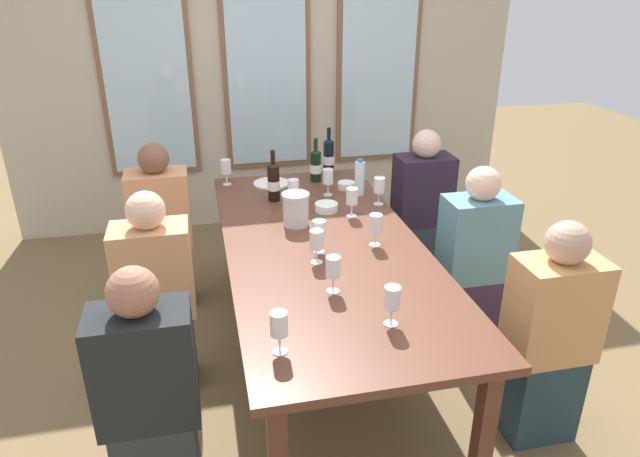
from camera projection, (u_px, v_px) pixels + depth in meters
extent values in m
plane|color=brown|center=(323.00, 358.00, 3.32)|extent=(12.00, 12.00, 0.00)
cube|color=#BFB39A|center=(265.00, 53.00, 4.63)|extent=(4.23, 0.06, 2.90)
cube|color=brown|center=(144.00, 58.00, 4.40)|extent=(0.72, 0.03, 1.88)
cube|color=silver|center=(144.00, 58.00, 4.39)|extent=(0.64, 0.01, 1.80)
cube|color=brown|center=(266.00, 54.00, 4.59)|extent=(0.72, 0.03, 1.88)
cube|color=silver|center=(266.00, 54.00, 4.58)|extent=(0.64, 0.01, 1.80)
cube|color=brown|center=(379.00, 51.00, 4.78)|extent=(0.72, 0.03, 1.88)
cube|color=silver|center=(379.00, 51.00, 4.76)|extent=(0.64, 0.01, 1.80)
cube|color=brown|center=(323.00, 247.00, 3.02)|extent=(1.03, 2.35, 0.04)
cube|color=brown|center=(483.00, 434.00, 2.30)|extent=(0.07, 0.07, 0.70)
cube|color=brown|center=(233.00, 234.00, 4.06)|extent=(0.07, 0.07, 0.70)
cube|color=brown|center=(346.00, 224.00, 4.22)|extent=(0.07, 0.07, 0.70)
cylinder|color=white|center=(271.00, 183.00, 3.86)|extent=(0.24, 0.24, 0.01)
cylinder|color=silver|center=(296.00, 211.00, 3.20)|extent=(0.14, 0.14, 0.17)
cylinder|color=silver|center=(295.00, 195.00, 3.16)|extent=(0.16, 0.16, 0.02)
cylinder|color=black|center=(316.00, 167.00, 3.88)|extent=(0.08, 0.08, 0.20)
cone|color=black|center=(316.00, 151.00, 3.83)|extent=(0.08, 0.08, 0.02)
cylinder|color=black|center=(316.00, 144.00, 3.81)|extent=(0.03, 0.03, 0.08)
cylinder|color=white|center=(316.00, 168.00, 3.89)|extent=(0.08, 0.08, 0.06)
cylinder|color=black|center=(274.00, 183.00, 3.54)|extent=(0.08, 0.07, 0.23)
cone|color=black|center=(273.00, 164.00, 3.49)|extent=(0.08, 0.07, 0.02)
cylinder|color=black|center=(273.00, 156.00, 3.47)|extent=(0.03, 0.03, 0.08)
cylinder|color=silver|center=(274.00, 185.00, 3.55)|extent=(0.08, 0.08, 0.06)
cylinder|color=black|center=(329.00, 158.00, 4.00)|extent=(0.07, 0.08, 0.24)
cone|color=black|center=(329.00, 140.00, 3.95)|extent=(0.07, 0.08, 0.02)
cylinder|color=black|center=(329.00, 133.00, 3.93)|extent=(0.03, 0.03, 0.08)
cylinder|color=silver|center=(329.00, 160.00, 4.01)|extent=(0.08, 0.08, 0.06)
cylinder|color=white|center=(326.00, 207.00, 3.42)|extent=(0.14, 0.14, 0.05)
cylinder|color=white|center=(346.00, 185.00, 3.78)|extent=(0.12, 0.12, 0.04)
cylinder|color=white|center=(360.00, 179.00, 3.63)|extent=(0.06, 0.06, 0.22)
cylinder|color=blue|center=(360.00, 161.00, 3.58)|extent=(0.04, 0.04, 0.02)
cylinder|color=white|center=(352.00, 216.00, 3.35)|extent=(0.06, 0.06, 0.00)
cylinder|color=white|center=(352.00, 210.00, 3.34)|extent=(0.01, 0.01, 0.07)
cylinder|color=white|center=(352.00, 196.00, 3.30)|extent=(0.07, 0.07, 0.09)
cylinder|color=#590C19|center=(352.00, 201.00, 3.31)|extent=(0.06, 0.06, 0.03)
cylinder|color=white|center=(378.00, 204.00, 3.53)|extent=(0.06, 0.06, 0.00)
cylinder|color=white|center=(379.00, 198.00, 3.51)|extent=(0.01, 0.01, 0.07)
cylinder|color=white|center=(379.00, 185.00, 3.48)|extent=(0.07, 0.07, 0.09)
cylinder|color=#590C19|center=(379.00, 190.00, 3.49)|extent=(0.06, 0.06, 0.02)
cylinder|color=white|center=(317.00, 262.00, 2.82)|extent=(0.06, 0.06, 0.00)
cylinder|color=white|center=(317.00, 255.00, 2.80)|extent=(0.01, 0.01, 0.07)
cylinder|color=white|center=(317.00, 239.00, 2.77)|extent=(0.07, 0.07, 0.09)
cylinder|color=white|center=(375.00, 245.00, 3.00)|extent=(0.06, 0.06, 0.00)
cylinder|color=white|center=(375.00, 238.00, 2.98)|extent=(0.01, 0.01, 0.07)
cylinder|color=white|center=(376.00, 223.00, 2.95)|extent=(0.07, 0.07, 0.09)
cylinder|color=white|center=(333.00, 291.00, 2.56)|extent=(0.06, 0.06, 0.00)
cylinder|color=white|center=(333.00, 283.00, 2.55)|extent=(0.01, 0.01, 0.07)
cylinder|color=white|center=(333.00, 267.00, 2.51)|extent=(0.07, 0.07, 0.09)
cylinder|color=maroon|center=(333.00, 272.00, 2.52)|extent=(0.06, 0.06, 0.04)
cylinder|color=white|center=(319.00, 251.00, 2.93)|extent=(0.06, 0.06, 0.00)
cylinder|color=white|center=(319.00, 244.00, 2.91)|extent=(0.01, 0.01, 0.07)
cylinder|color=white|center=(319.00, 229.00, 2.88)|extent=(0.07, 0.07, 0.09)
cylinder|color=#590C19|center=(319.00, 236.00, 2.89)|extent=(0.06, 0.06, 0.02)
cylinder|color=white|center=(328.00, 195.00, 3.67)|extent=(0.06, 0.06, 0.00)
cylinder|color=white|center=(328.00, 189.00, 3.66)|extent=(0.01, 0.01, 0.07)
cylinder|color=white|center=(328.00, 176.00, 3.62)|extent=(0.07, 0.07, 0.09)
cylinder|color=white|center=(280.00, 351.00, 2.15)|extent=(0.06, 0.06, 0.00)
cylinder|color=white|center=(280.00, 343.00, 2.14)|extent=(0.01, 0.01, 0.07)
cylinder|color=white|center=(279.00, 324.00, 2.10)|extent=(0.07, 0.07, 0.09)
cylinder|color=maroon|center=(279.00, 330.00, 2.12)|extent=(0.06, 0.06, 0.03)
cylinder|color=white|center=(391.00, 324.00, 2.32)|extent=(0.06, 0.06, 0.00)
cylinder|color=white|center=(391.00, 315.00, 2.31)|extent=(0.01, 0.01, 0.07)
cylinder|color=white|center=(392.00, 297.00, 2.27)|extent=(0.07, 0.07, 0.09)
cylinder|color=maroon|center=(392.00, 304.00, 2.29)|extent=(0.06, 0.06, 0.02)
cylinder|color=white|center=(227.00, 184.00, 3.86)|extent=(0.06, 0.06, 0.00)
cylinder|color=white|center=(227.00, 179.00, 3.84)|extent=(0.01, 0.01, 0.07)
cylinder|color=white|center=(226.00, 167.00, 3.80)|extent=(0.07, 0.07, 0.09)
cylinder|color=white|center=(294.00, 206.00, 3.49)|extent=(0.06, 0.06, 0.00)
cylinder|color=white|center=(294.00, 200.00, 3.48)|extent=(0.01, 0.01, 0.07)
cylinder|color=white|center=(293.00, 187.00, 3.44)|extent=(0.07, 0.07, 0.09)
cylinder|color=maroon|center=(293.00, 193.00, 3.46)|extent=(0.06, 0.06, 0.02)
cube|color=#2E2C2F|center=(164.00, 347.00, 3.04)|extent=(0.32, 0.24, 0.45)
cube|color=tan|center=(154.00, 271.00, 2.85)|extent=(0.38, 0.24, 0.48)
sphere|color=beige|center=(145.00, 210.00, 2.71)|extent=(0.19, 0.19, 0.19)
cube|color=#38263E|center=(468.00, 309.00, 3.38)|extent=(0.32, 0.24, 0.45)
cube|color=teal|center=(476.00, 238.00, 3.19)|extent=(0.38, 0.24, 0.48)
sphere|color=beige|center=(483.00, 184.00, 3.06)|extent=(0.19, 0.19, 0.19)
cube|color=black|center=(144.00, 366.00, 2.15)|extent=(0.38, 0.24, 0.48)
sphere|color=#A0684F|center=(133.00, 292.00, 2.02)|extent=(0.19, 0.19, 0.19)
cube|color=#233942|center=(538.00, 392.00, 2.71)|extent=(0.32, 0.24, 0.45)
cube|color=tan|center=(555.00, 309.00, 2.52)|extent=(0.38, 0.24, 0.48)
sphere|color=tan|center=(568.00, 243.00, 2.39)|extent=(0.19, 0.19, 0.19)
cube|color=#272744|center=(168.00, 273.00, 3.79)|extent=(0.32, 0.24, 0.45)
cube|color=tan|center=(160.00, 208.00, 3.60)|extent=(0.38, 0.24, 0.48)
sphere|color=brown|center=(153.00, 159.00, 3.47)|extent=(0.19, 0.19, 0.19)
cube|color=#2E323F|center=(418.00, 251.00, 4.09)|extent=(0.32, 0.24, 0.45)
cube|color=#2B1D2D|center=(423.00, 190.00, 3.90)|extent=(0.38, 0.24, 0.48)
sphere|color=beige|center=(427.00, 144.00, 3.77)|extent=(0.19, 0.19, 0.19)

